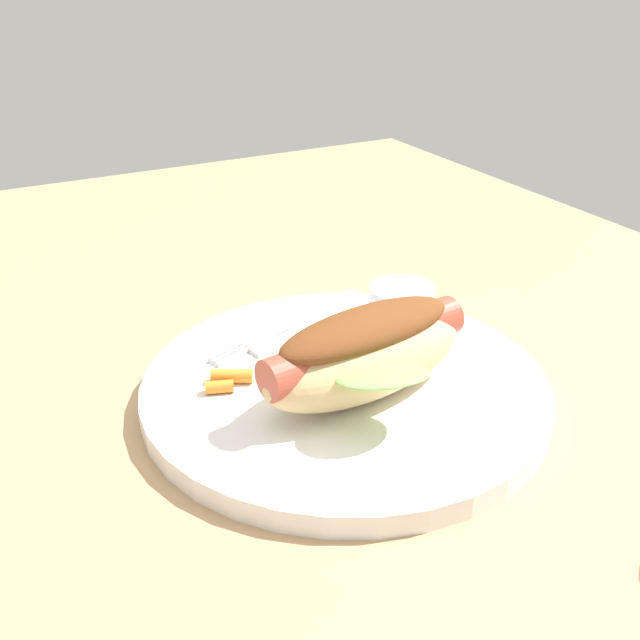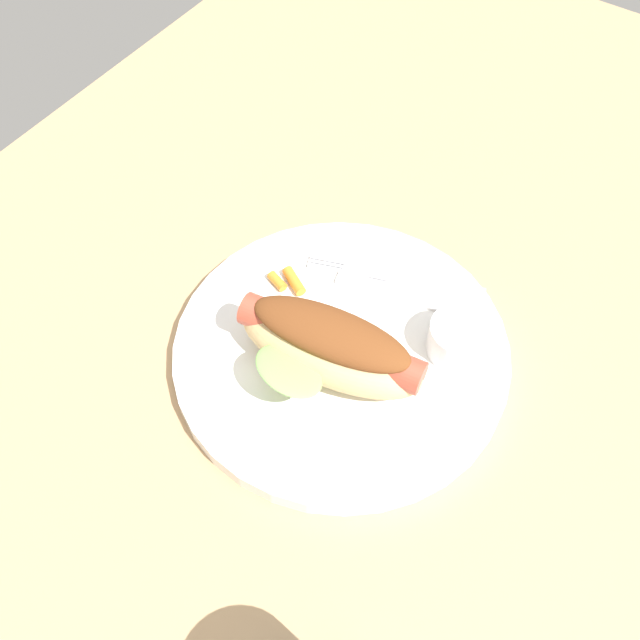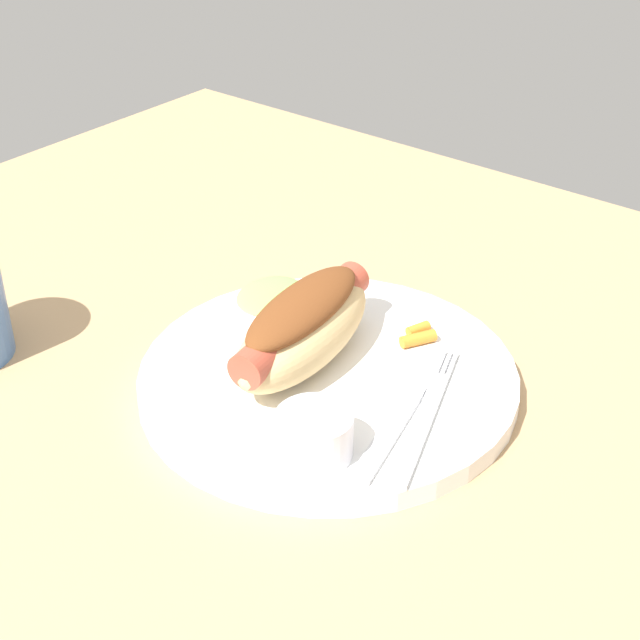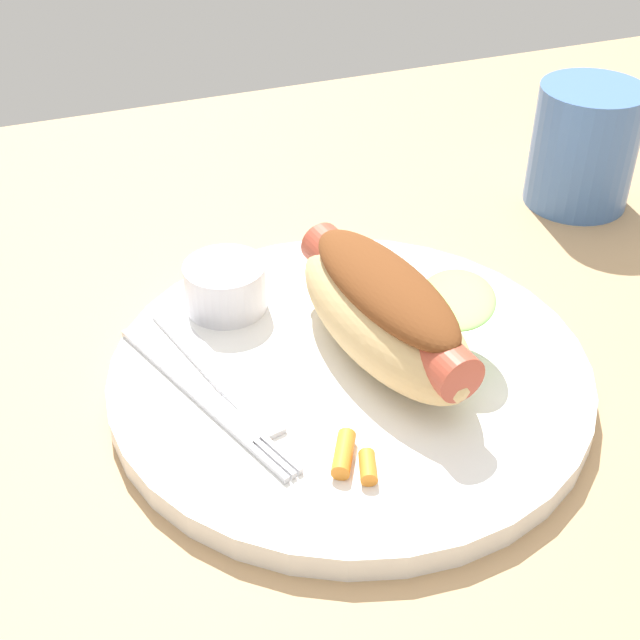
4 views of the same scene
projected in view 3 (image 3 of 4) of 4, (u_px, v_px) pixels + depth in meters
ground_plane at (364, 422)px, 71.71cm from camera, size 120.00×90.00×1.80cm
plate at (328, 379)px, 73.46cm from camera, size 28.54×28.54×1.60cm
hot_dog at (303, 325)px, 72.32cm from camera, size 11.04×16.52×6.03cm
sauce_ramekin at (314, 435)px, 63.99cm from camera, size 5.21×5.21×3.15cm
fork at (426, 416)px, 67.93cm from camera, size 6.62×15.55×0.40cm
knife at (396, 422)px, 67.41cm from camera, size 4.65×13.46×0.36cm
carrot_garnish at (418, 335)px, 76.24cm from camera, size 2.69×3.81×0.99cm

